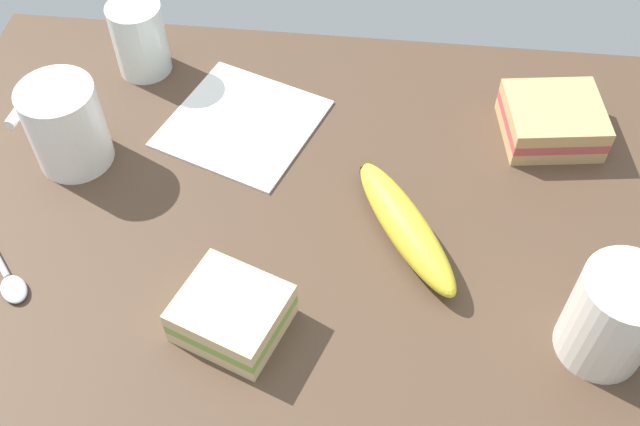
{
  "coord_description": "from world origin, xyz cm",
  "views": [
    {
      "loc": [
        5.05,
        -46.53,
        64.0
      ],
      "look_at": [
        0.0,
        0.0,
        5.0
      ],
      "focal_mm": 41.97,
      "sensor_mm": 36.0,
      "label": 1
    }
  ],
  "objects_px": {
    "glass_of_milk": "(140,41)",
    "coffee_mug_black": "(65,125)",
    "sandwich_side": "(232,313)",
    "spoon": "(5,273)",
    "coffee_mug_milky": "(614,316)",
    "paper_napkin": "(242,123)",
    "banana": "(405,225)",
    "sandwich_main": "(552,121)"
  },
  "relations": [
    {
      "from": "glass_of_milk",
      "to": "paper_napkin",
      "type": "bearing_deg",
      "value": -31.94
    },
    {
      "from": "coffee_mug_milky",
      "to": "sandwich_side",
      "type": "relative_size",
      "value": 0.89
    },
    {
      "from": "sandwich_side",
      "to": "spoon",
      "type": "relative_size",
      "value": 1.13
    },
    {
      "from": "coffee_mug_milky",
      "to": "sandwich_side",
      "type": "distance_m",
      "value": 0.34
    },
    {
      "from": "coffee_mug_black",
      "to": "coffee_mug_milky",
      "type": "relative_size",
      "value": 1.01
    },
    {
      "from": "coffee_mug_black",
      "to": "spoon",
      "type": "xyz_separation_m",
      "value": [
        -0.02,
        -0.16,
        -0.05
      ]
    },
    {
      "from": "sandwich_main",
      "to": "glass_of_milk",
      "type": "relative_size",
      "value": 1.3
    },
    {
      "from": "coffee_mug_black",
      "to": "sandwich_side",
      "type": "bearing_deg",
      "value": -42.23
    },
    {
      "from": "glass_of_milk",
      "to": "spoon",
      "type": "xyz_separation_m",
      "value": [
        -0.06,
        -0.32,
        -0.04
      ]
    },
    {
      "from": "sandwich_main",
      "to": "coffee_mug_milky",
      "type": "bearing_deg",
      "value": -85.16
    },
    {
      "from": "glass_of_milk",
      "to": "paper_napkin",
      "type": "xyz_separation_m",
      "value": [
        0.14,
        -0.09,
        -0.04
      ]
    },
    {
      "from": "paper_napkin",
      "to": "coffee_mug_milky",
      "type": "bearing_deg",
      "value": -33.65
    },
    {
      "from": "coffee_mug_black",
      "to": "spoon",
      "type": "height_order",
      "value": "coffee_mug_black"
    },
    {
      "from": "glass_of_milk",
      "to": "banana",
      "type": "xyz_separation_m",
      "value": [
        0.33,
        -0.23,
        -0.02
      ]
    },
    {
      "from": "sandwich_main",
      "to": "glass_of_milk",
      "type": "bearing_deg",
      "value": 172.64
    },
    {
      "from": "coffee_mug_milky",
      "to": "paper_napkin",
      "type": "height_order",
      "value": "coffee_mug_milky"
    },
    {
      "from": "sandwich_side",
      "to": "glass_of_milk",
      "type": "distance_m",
      "value": 0.39
    },
    {
      "from": "coffee_mug_milky",
      "to": "sandwich_main",
      "type": "xyz_separation_m",
      "value": [
        -0.02,
        0.27,
        -0.03
      ]
    },
    {
      "from": "sandwich_main",
      "to": "paper_napkin",
      "type": "bearing_deg",
      "value": -176.46
    },
    {
      "from": "coffee_mug_black",
      "to": "spoon",
      "type": "relative_size",
      "value": 1.01
    },
    {
      "from": "coffee_mug_milky",
      "to": "sandwich_side",
      "type": "xyz_separation_m",
      "value": [
        -0.34,
        -0.02,
        -0.03
      ]
    },
    {
      "from": "banana",
      "to": "paper_napkin",
      "type": "xyz_separation_m",
      "value": [
        -0.19,
        0.14,
        -0.02
      ]
    },
    {
      "from": "coffee_mug_black",
      "to": "coffee_mug_milky",
      "type": "distance_m",
      "value": 0.58
    },
    {
      "from": "sandwich_main",
      "to": "spoon",
      "type": "distance_m",
      "value": 0.61
    },
    {
      "from": "banana",
      "to": "paper_napkin",
      "type": "relative_size",
      "value": 1.12
    },
    {
      "from": "spoon",
      "to": "coffee_mug_milky",
      "type": "bearing_deg",
      "value": -1.69
    },
    {
      "from": "banana",
      "to": "paper_napkin",
      "type": "bearing_deg",
      "value": 143.36
    },
    {
      "from": "spoon",
      "to": "paper_napkin",
      "type": "height_order",
      "value": "spoon"
    },
    {
      "from": "sandwich_side",
      "to": "spoon",
      "type": "distance_m",
      "value": 0.24
    },
    {
      "from": "coffee_mug_milky",
      "to": "spoon",
      "type": "distance_m",
      "value": 0.58
    },
    {
      "from": "coffee_mug_black",
      "to": "sandwich_side",
      "type": "height_order",
      "value": "coffee_mug_black"
    },
    {
      "from": "glass_of_milk",
      "to": "paper_napkin",
      "type": "relative_size",
      "value": 0.57
    },
    {
      "from": "coffee_mug_black",
      "to": "paper_napkin",
      "type": "xyz_separation_m",
      "value": [
        0.18,
        0.07,
        -0.05
      ]
    },
    {
      "from": "sandwich_main",
      "to": "banana",
      "type": "relative_size",
      "value": 0.66
    },
    {
      "from": "coffee_mug_milky",
      "to": "glass_of_milk",
      "type": "bearing_deg",
      "value": 146.8
    },
    {
      "from": "glass_of_milk",
      "to": "coffee_mug_black",
      "type": "bearing_deg",
      "value": -103.86
    },
    {
      "from": "coffee_mug_black",
      "to": "sandwich_main",
      "type": "bearing_deg",
      "value": 10.07
    },
    {
      "from": "paper_napkin",
      "to": "sandwich_side",
      "type": "bearing_deg",
      "value": -81.81
    },
    {
      "from": "coffee_mug_black",
      "to": "coffee_mug_milky",
      "type": "bearing_deg",
      "value": -17.93
    },
    {
      "from": "coffee_mug_black",
      "to": "sandwich_main",
      "type": "distance_m",
      "value": 0.54
    },
    {
      "from": "glass_of_milk",
      "to": "banana",
      "type": "bearing_deg",
      "value": -34.76
    },
    {
      "from": "coffee_mug_black",
      "to": "paper_napkin",
      "type": "relative_size",
      "value": 0.65
    }
  ]
}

